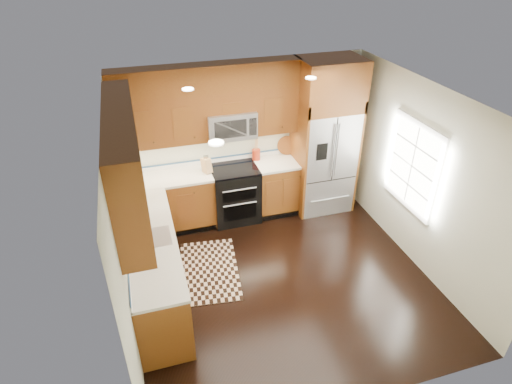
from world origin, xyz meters
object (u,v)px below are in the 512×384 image
object	(u,v)px
rug	(210,270)
utensil_crock	(256,152)
knife_block	(206,165)
range	(235,194)
refrigerator	(325,138)

from	to	relation	value
rug	utensil_crock	xyz separation A→B (m)	(1.14, 1.43, 1.07)
rug	knife_block	size ratio (longest dim) A/B	4.53
utensil_crock	rug	bearing A→B (deg)	-128.63
knife_block	range	bearing A→B (deg)	-2.94
refrigerator	rug	xyz separation A→B (m)	(-2.25, -1.17, -1.30)
refrigerator	utensil_crock	size ratio (longest dim) A/B	6.80
refrigerator	rug	world-z (taller)	refrigerator
range	refrigerator	size ratio (longest dim) A/B	0.36
rug	knife_block	distance (m)	1.64
utensil_crock	refrigerator	bearing A→B (deg)	-13.18
range	refrigerator	xyz separation A→B (m)	(1.55, -0.04, 0.83)
refrigerator	knife_block	world-z (taller)	refrigerator
knife_block	utensil_crock	bearing A→B (deg)	12.76
utensil_crock	knife_block	bearing A→B (deg)	-167.24
rug	utensil_crock	world-z (taller)	utensil_crock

